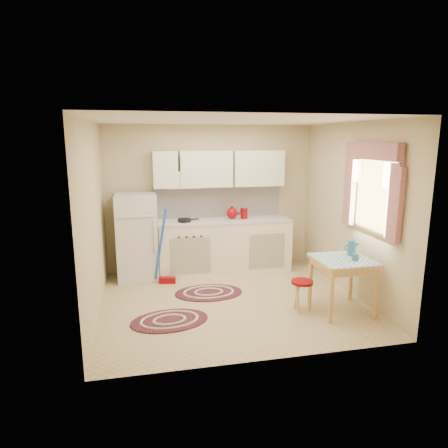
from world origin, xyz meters
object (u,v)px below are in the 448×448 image
Objects in this scene: fridge at (137,237)px; base_cabinets at (224,247)px; table at (342,285)px; stool at (302,296)px.

fridge reaches higher than base_cabinets.
fridge is 1.49m from base_cabinets.
table is 0.55m from stool.
stool is at bearing 167.06° from table.
base_cabinets is 3.12× the size of table.
table is at bearing -35.50° from fridge.
fridge is 3.33× the size of stool.
base_cabinets is at bearing 121.38° from table.
fridge is at bearing 140.32° from stool.
base_cabinets is 2.27m from table.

